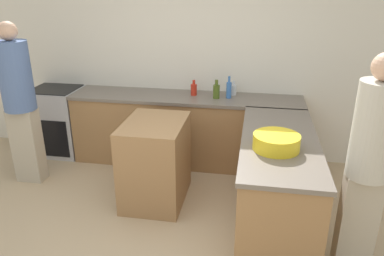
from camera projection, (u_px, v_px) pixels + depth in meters
ground_plane at (147, 252)px, 3.29m from camera, size 14.00×14.00×0.00m
wall_back at (190, 55)px, 4.78m from camera, size 8.00×0.06×2.70m
counter_back at (186, 129)px, 4.81m from camera, size 2.89×0.61×0.89m
counter_peninsula at (276, 181)px, 3.56m from camera, size 0.69×1.78×0.89m
range_oven at (58, 121)px, 5.09m from camera, size 0.64×0.59×0.91m
island_table at (156, 161)px, 3.96m from camera, size 0.62×0.82×0.89m
mixing_bowl at (276, 142)px, 3.15m from camera, size 0.40×0.40×0.13m
hot_sauce_bottle at (194, 89)px, 4.66m from camera, size 0.08×0.08×0.19m
olive_oil_bottle at (216, 91)px, 4.53m from camera, size 0.08×0.08×0.23m
water_bottle_blue at (229, 89)px, 4.53m from camera, size 0.06×0.06×0.27m
vinegar_bottle_clear at (233, 89)px, 4.67m from camera, size 0.08×0.08×0.18m
person_by_range at (19, 99)px, 4.15m from camera, size 0.35×0.35×1.84m
person_at_peninsula at (369, 161)px, 2.77m from camera, size 0.31×0.31×1.79m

